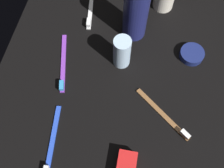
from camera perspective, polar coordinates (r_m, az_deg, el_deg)
name	(u,v)px	position (r cm, az deg, el deg)	size (l,w,h in cm)	color
ground_plane	(112,89)	(76.04, 0.00, -1.11)	(84.00, 64.00, 1.20)	black
lotion_bottle	(136,12)	(77.27, 4.82, 14.26)	(6.69, 6.69, 20.56)	navy
deodorant_stick	(122,52)	(74.72, 2.01, 6.46)	(4.65, 4.65, 10.21)	silver
toothbrush_blue	(51,145)	(71.84, -12.11, -11.89)	(18.01, 3.44, 2.10)	blue
toothbrush_purple	(63,65)	(78.96, -9.85, 3.69)	(17.71, 5.75, 2.10)	purple
toothbrush_brown	(166,117)	(73.40, 10.76, -6.47)	(11.40, 15.37, 2.10)	brown
toothbrush_white	(91,7)	(89.23, -4.33, 15.23)	(17.94, 4.27, 2.10)	white
cream_tin_left	(192,54)	(82.13, 15.78, 5.78)	(6.67, 6.67, 2.00)	navy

